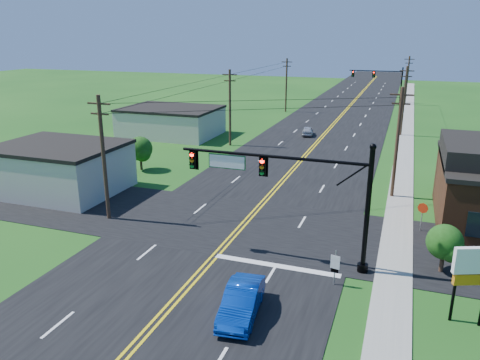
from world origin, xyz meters
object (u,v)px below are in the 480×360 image
at_px(route_sign, 335,265).
at_px(stop_sign, 422,211).
at_px(signal_mast_far, 378,79).
at_px(signal_mast_main, 288,184).
at_px(blue_car, 242,302).

xyz_separation_m(route_sign, stop_sign, (4.46, 9.25, 0.30)).
bearing_deg(route_sign, signal_mast_far, 103.92).
distance_m(signal_mast_main, route_sign, 5.18).
bearing_deg(stop_sign, route_sign, -94.38).
relative_size(signal_mast_main, route_sign, 5.59).
xyz_separation_m(signal_mast_far, route_sign, (3.06, -74.02, -3.37)).
distance_m(signal_mast_main, stop_sign, 11.00).
bearing_deg(signal_mast_far, signal_mast_main, -90.08).
distance_m(signal_mast_main, blue_car, 7.55).
relative_size(signal_mast_main, blue_car, 2.55).
relative_size(signal_mast_main, signal_mast_far, 1.03).
bearing_deg(signal_mast_far, blue_car, -90.49).
height_order(blue_car, stop_sign, stop_sign).
bearing_deg(route_sign, blue_car, -119.08).
height_order(blue_car, route_sign, route_sign).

